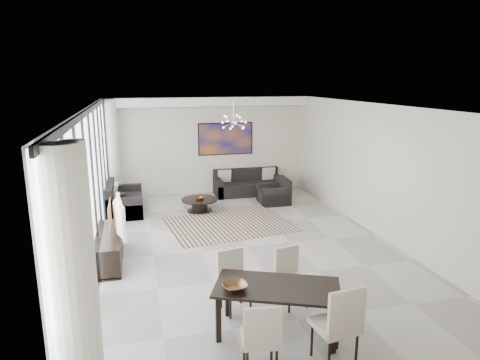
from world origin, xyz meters
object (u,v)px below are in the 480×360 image
object	(u,v)px
tv_console	(108,248)
sofa_main	(248,186)
television	(115,217)
coffee_table	(200,204)
dining_table	(277,292)

from	to	relation	value
tv_console	sofa_main	bearing A→B (deg)	46.98
tv_console	television	distance (m)	0.63
coffee_table	dining_table	bearing A→B (deg)	-88.06
tv_console	television	size ratio (longest dim) A/B	1.54
coffee_table	tv_console	world-z (taller)	tv_console
dining_table	coffee_table	bearing A→B (deg)	91.94
tv_console	coffee_table	bearing A→B (deg)	51.83
coffee_table	tv_console	size ratio (longest dim) A/B	0.54
tv_console	television	bearing A→B (deg)	-14.46
coffee_table	dining_table	distance (m)	5.81
coffee_table	tv_console	bearing A→B (deg)	-128.17
sofa_main	television	distance (m)	5.62
sofa_main	tv_console	bearing A→B (deg)	-133.02
coffee_table	television	distance (m)	3.52
coffee_table	television	xyz separation A→B (m)	(-2.01, -2.80, 0.70)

